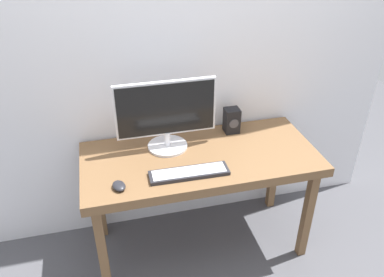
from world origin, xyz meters
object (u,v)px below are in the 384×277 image
object	(u,v)px
monitor	(166,114)
desk	(200,165)
mouse	(119,186)
keyboard_primary	(189,173)
speaker_right	(232,120)

from	to	relation	value
monitor	desk	bearing A→B (deg)	-39.43
monitor	mouse	bearing A→B (deg)	-133.47
desk	keyboard_primary	size ratio (longest dim) A/B	3.16
keyboard_primary	mouse	size ratio (longest dim) A/B	4.74
desk	speaker_right	bearing A→B (deg)	39.34
keyboard_primary	speaker_right	world-z (taller)	speaker_right
mouse	desk	bearing A→B (deg)	6.81
desk	speaker_right	distance (m)	0.37
desk	monitor	distance (m)	0.37
speaker_right	keyboard_primary	bearing A→B (deg)	-133.95
mouse	speaker_right	distance (m)	0.86
keyboard_primary	speaker_right	distance (m)	0.54
keyboard_primary	mouse	xyz separation A→B (m)	(-0.38, -0.03, 0.00)
desk	speaker_right	size ratio (longest dim) A/B	8.57
desk	mouse	distance (m)	0.54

